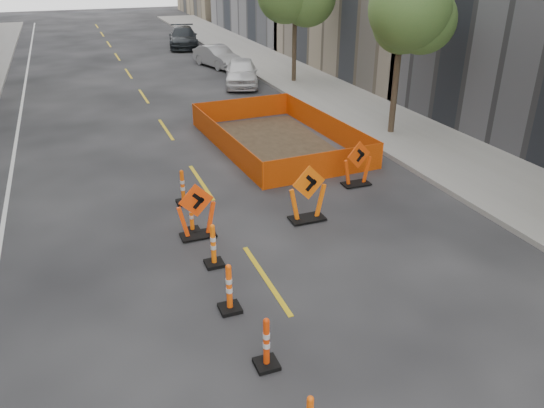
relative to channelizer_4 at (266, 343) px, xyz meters
name	(u,v)px	position (x,y,z in m)	size (l,w,h in m)	color
ground_plane	(350,405)	(0.97, -1.36, -0.53)	(140.00, 140.00, 0.00)	black
sidewalk_right	(403,131)	(9.97, 10.64, -0.46)	(4.00, 90.00, 0.15)	gray
tree_r_b	(402,18)	(9.37, 10.64, 4.00)	(2.80, 2.80, 5.95)	#382B1E
channelizer_4	(266,343)	(0.00, 0.00, 0.00)	(0.42, 0.42, 1.06)	red
channelizer_5	(229,288)	(-0.13, 1.82, 0.03)	(0.44, 0.44, 1.11)	#FF530A
channelizer_6	(213,245)	(0.03, 3.64, 0.02)	(0.43, 0.43, 1.09)	#FF670A
channelizer_7	(191,215)	(-0.07, 5.46, -0.04)	(0.39, 0.39, 0.99)	#FF670A
channelizer_8	(183,187)	(0.10, 7.28, 0.00)	(0.42, 0.42, 1.06)	#E75509
chevron_sign_left	(197,211)	(0.01, 5.14, 0.23)	(1.01, 0.61, 1.52)	#FE430A
chevron_sign_center	(308,193)	(3.07, 4.98, 0.29)	(1.09, 0.66, 1.64)	#F8620A
chevron_sign_right	(358,163)	(5.55, 6.64, 0.21)	(0.99, 0.59, 1.48)	#DA4109
safety_fence	(277,133)	(4.63, 11.20, -0.06)	(4.41, 7.51, 0.94)	#DA470B
parked_car_near	(241,72)	(6.44, 21.15, 0.20)	(1.73, 4.30, 1.47)	white
parked_car_mid	(217,56)	(6.60, 26.69, 0.13)	(1.40, 4.01, 1.32)	#939398
parked_car_far	(183,37)	(6.24, 34.91, 0.22)	(2.12, 5.21, 1.51)	black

